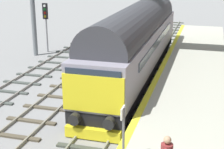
{
  "coord_description": "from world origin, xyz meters",
  "views": [
    {
      "loc": [
        4.35,
        -14.14,
        7.16
      ],
      "look_at": [
        0.2,
        0.62,
        2.21
      ],
      "focal_mm": 56.15,
      "sensor_mm": 36.0,
      "label": 1
    }
  ],
  "objects": [
    {
      "name": "station_platform",
      "position": [
        3.6,
        0.0,
        0.5
      ],
      "size": [
        4.0,
        44.0,
        1.01
      ],
      "color": "#B0B2A2",
      "rests_on": "ground"
    },
    {
      "name": "diesel_locomotive",
      "position": [
        0.0,
        7.05,
        2.48
      ],
      "size": [
        2.74,
        17.62,
        4.68
      ],
      "color": "black",
      "rests_on": "ground"
    },
    {
      "name": "track_main",
      "position": [
        0.0,
        0.0,
        0.06
      ],
      "size": [
        2.5,
        60.0,
        0.15
      ],
      "color": "gray",
      "rests_on": "ground"
    },
    {
      "name": "signal_post_far",
      "position": [
        -8.47,
        11.65,
        2.63
      ],
      "size": [
        0.44,
        0.22,
        4.01
      ],
      "color": "gray",
      "rests_on": "ground"
    },
    {
      "name": "ground_plane",
      "position": [
        0.0,
        0.0,
        0.0
      ],
      "size": [
        140.0,
        140.0,
        0.0
      ],
      "primitive_type": "plane",
      "color": "gray",
      "rests_on": "ground"
    },
    {
      "name": "platform_number_sign",
      "position": [
        1.98,
        -4.42,
        2.24
      ],
      "size": [
        0.1,
        0.44,
        1.85
      ],
      "color": "slate",
      "rests_on": "station_platform"
    },
    {
      "name": "track_adjacent_west",
      "position": [
        -3.35,
        0.0,
        0.06
      ],
      "size": [
        2.5,
        60.0,
        0.15
      ],
      "color": "gray",
      "rests_on": "ground"
    }
  ]
}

